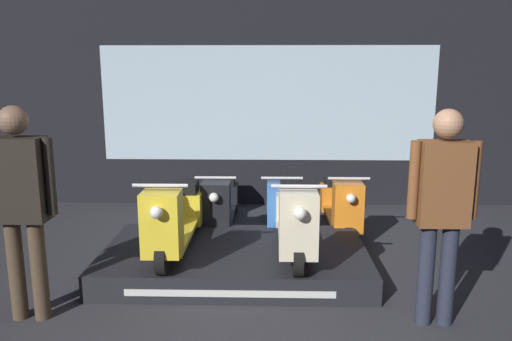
% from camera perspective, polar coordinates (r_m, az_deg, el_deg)
% --- Properties ---
extents(ground_plane, '(30.00, 30.00, 0.00)m').
position_cam_1_polar(ground_plane, '(4.22, 1.13, -17.79)').
color(ground_plane, '#2D2D33').
extents(shop_wall_back, '(9.04, 0.09, 3.20)m').
position_cam_1_polar(shop_wall_back, '(7.55, 1.39, 8.02)').
color(shop_wall_back, black).
rests_on(shop_wall_back, ground_plane).
extents(display_platform, '(2.69, 1.55, 0.25)m').
position_cam_1_polar(display_platform, '(5.25, -2.37, -10.13)').
color(display_platform, black).
rests_on(display_platform, ground_plane).
extents(scooter_display_left, '(0.49, 1.75, 0.83)m').
position_cam_1_polar(scooter_display_left, '(5.15, -9.19, -5.39)').
color(scooter_display_left, black).
rests_on(scooter_display_left, display_platform).
extents(scooter_display_right, '(0.49, 1.75, 0.83)m').
position_cam_1_polar(scooter_display_right, '(5.07, 4.43, -5.55)').
color(scooter_display_right, black).
rests_on(scooter_display_right, display_platform).
extents(scooter_backrow_0, '(0.49, 1.75, 0.83)m').
position_cam_1_polar(scooter_backrow_0, '(6.58, -4.00, -3.81)').
color(scooter_backrow_0, black).
rests_on(scooter_backrow_0, ground_plane).
extents(scooter_backrow_1, '(0.49, 1.75, 0.83)m').
position_cam_1_polar(scooter_backrow_1, '(6.55, 2.80, -3.87)').
color(scooter_backrow_1, black).
rests_on(scooter_backrow_1, ground_plane).
extents(scooter_backrow_2, '(0.49, 1.75, 0.83)m').
position_cam_1_polar(scooter_backrow_2, '(6.62, 9.57, -3.87)').
color(scooter_backrow_2, black).
rests_on(scooter_backrow_2, ground_plane).
extents(person_left_browsing, '(0.59, 0.24, 1.79)m').
position_cam_1_polar(person_left_browsing, '(4.44, -25.32, -2.65)').
color(person_left_browsing, '#473828').
rests_on(person_left_browsing, ground_plane).
extents(person_right_browsing, '(0.55, 0.23, 1.77)m').
position_cam_1_polar(person_right_browsing, '(4.20, 20.51, -3.41)').
color(person_right_browsing, '#232838').
rests_on(person_right_browsing, ground_plane).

